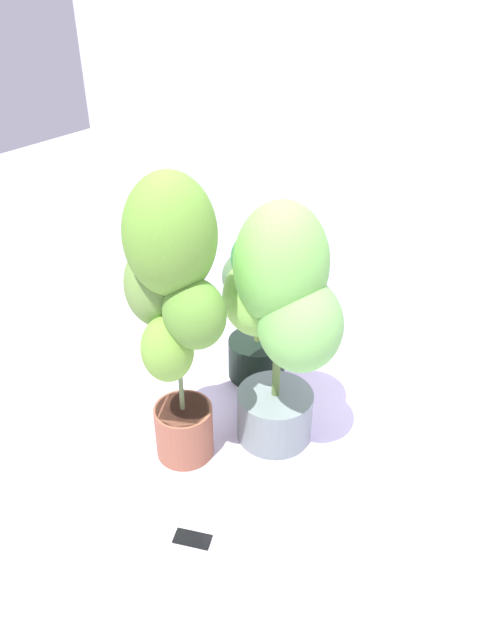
# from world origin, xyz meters

# --- Properties ---
(ground_plane) EXTENTS (8.00, 8.00, 0.00)m
(ground_plane) POSITION_xyz_m (0.00, 0.00, 0.00)
(ground_plane) COLOR silver
(ground_plane) RESTS_ON ground
(mylar_back_wall) EXTENTS (3.20, 0.01, 2.00)m
(mylar_back_wall) POSITION_xyz_m (0.00, 0.86, 1.00)
(mylar_back_wall) COLOR silver
(mylar_back_wall) RESTS_ON ground
(potted_plant_front_left) EXTENTS (0.42, 0.35, 1.03)m
(potted_plant_front_left) POSITION_xyz_m (-0.27, -0.14, 0.64)
(potted_plant_front_left) COLOR #93543C
(potted_plant_front_left) RESTS_ON ground
(potted_plant_center) EXTENTS (0.56, 0.42, 0.91)m
(potted_plant_center) POSITION_xyz_m (-0.04, 0.11, 0.53)
(potted_plant_center) COLOR slate
(potted_plant_center) RESTS_ON ground
(potted_plant_back_left) EXTENTS (0.34, 0.28, 0.66)m
(potted_plant_back_left) POSITION_xyz_m (-0.31, 0.40, 0.34)
(potted_plant_back_left) COLOR black
(potted_plant_back_left) RESTS_ON ground
(cell_phone) EXTENTS (0.16, 0.11, 0.01)m
(cell_phone) POSITION_xyz_m (-0.02, -0.42, 0.00)
(cell_phone) COLOR white
(cell_phone) RESTS_ON ground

